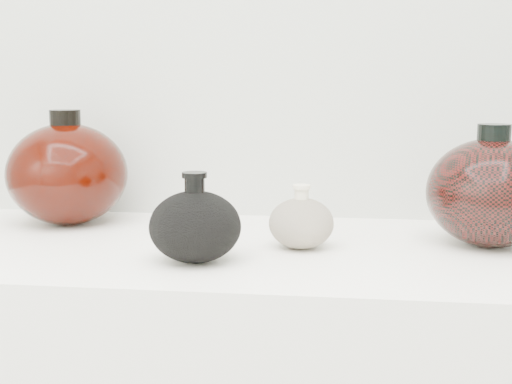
# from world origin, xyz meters

# --- Properties ---
(black_gourd_vase) EXTENTS (0.14, 0.14, 0.13)m
(black_gourd_vase) POSITION_xyz_m (-0.04, 0.84, 0.95)
(black_gourd_vase) COLOR black
(black_gourd_vase) RESTS_ON display_counter
(cream_gourd_vase) EXTENTS (0.10, 0.10, 0.10)m
(cream_gourd_vase) POSITION_xyz_m (0.11, 0.95, 0.94)
(cream_gourd_vase) COLOR beige
(cream_gourd_vase) RESTS_ON display_counter
(left_round_pot) EXTENTS (0.27, 0.27, 0.20)m
(left_round_pot) POSITION_xyz_m (-0.32, 1.08, 0.99)
(left_round_pot) COLOR black
(left_round_pot) RESTS_ON display_counter
(right_round_pot) EXTENTS (0.23, 0.23, 0.19)m
(right_round_pot) POSITION_xyz_m (0.40, 1.00, 0.98)
(right_round_pot) COLOR black
(right_round_pot) RESTS_ON display_counter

